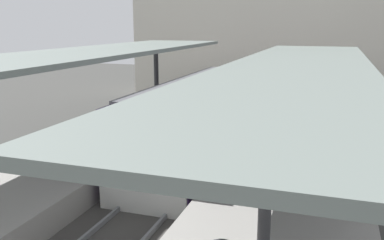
{
  "coord_description": "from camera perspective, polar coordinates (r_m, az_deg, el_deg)",
  "views": [
    {
      "loc": [
        4.81,
        -11.98,
        5.4
      ],
      "look_at": [
        0.01,
        2.18,
        1.97
      ],
      "focal_mm": 39.2,
      "sensor_mm": 36.0,
      "label": 1
    }
  ],
  "objects": [
    {
      "name": "ground_plane",
      "position": [
        13.99,
        -2.94,
        -9.81
      ],
      "size": [
        80.0,
        80.0,
        0.0
      ],
      "primitive_type": "plane",
      "color": "#383835"
    },
    {
      "name": "platform_left",
      "position": [
        15.54,
        -16.17,
        -6.0
      ],
      "size": [
        4.4,
        28.0,
        1.0
      ],
      "primitive_type": "cube",
      "color": "gray",
      "rests_on": "ground_plane"
    },
    {
      "name": "platform_right",
      "position": [
        12.98,
        13.06,
        -9.62
      ],
      "size": [
        4.4,
        28.0,
        1.0
      ],
      "primitive_type": "cube",
      "color": "gray",
      "rests_on": "ground_plane"
    },
    {
      "name": "track_ballast",
      "position": [
        13.95,
        -2.94,
        -9.43
      ],
      "size": [
        3.2,
        28.0,
        0.2
      ],
      "primitive_type": "cube",
      "color": "#423F3D",
      "rests_on": "ground_plane"
    },
    {
      "name": "rail_near_side",
      "position": [
        14.15,
        -5.69,
        -8.41
      ],
      "size": [
        0.08,
        28.0,
        0.14
      ],
      "primitive_type": "cube",
      "color": "slate",
      "rests_on": "track_ballast"
    },
    {
      "name": "rail_far_side",
      "position": [
        13.66,
        -0.1,
        -9.16
      ],
      "size": [
        0.08,
        28.0,
        0.14
      ],
      "primitive_type": "cube",
      "color": "slate",
      "rests_on": "track_ballast"
    },
    {
      "name": "commuter_train",
      "position": [
        16.41,
        1.21,
        -0.02
      ],
      "size": [
        2.78,
        10.9,
        3.1
      ],
      "color": "#472D6B",
      "rests_on": "track_ballast"
    },
    {
      "name": "canopy_left",
      "position": [
        15.94,
        -14.16,
        8.63
      ],
      "size": [
        4.18,
        21.0,
        3.44
      ],
      "color": "#333335",
      "rests_on": "platform_left"
    },
    {
      "name": "canopy_right",
      "position": [
        13.48,
        14.47,
        7.03
      ],
      "size": [
        4.18,
        21.0,
        3.23
      ],
      "color": "#333335",
      "rests_on": "platform_right"
    },
    {
      "name": "platform_bench",
      "position": [
        15.51,
        17.29,
        -2.38
      ],
      "size": [
        1.4,
        0.41,
        0.86
      ],
      "color": "black",
      "rests_on": "platform_right"
    },
    {
      "name": "platform_sign",
      "position": [
        10.11,
        20.87,
        -3.91
      ],
      "size": [
        0.9,
        0.08,
        2.21
      ],
      "color": "#262628",
      "rests_on": "platform_right"
    },
    {
      "name": "passenger_near_bench",
      "position": [
        13.07,
        18.54,
        -3.57
      ],
      "size": [
        0.36,
        0.36,
        1.63
      ],
      "color": "#7A337A",
      "rests_on": "platform_right"
    },
    {
      "name": "passenger_mid_platform",
      "position": [
        12.1,
        14.88,
        -4.62
      ],
      "size": [
        0.36,
        0.36,
        1.63
      ],
      "color": "#232328",
      "rests_on": "platform_right"
    },
    {
      "name": "station_building_backdrop",
      "position": [
        32.44,
        9.3,
        12.93
      ],
      "size": [
        18.0,
        6.0,
        11.0
      ],
      "primitive_type": "cube",
      "color": "beige",
      "rests_on": "ground_plane"
    }
  ]
}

